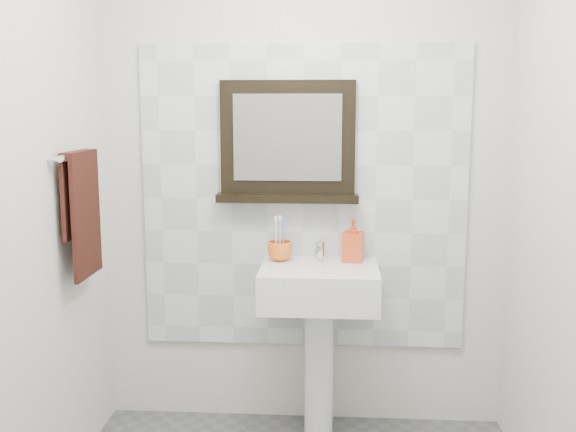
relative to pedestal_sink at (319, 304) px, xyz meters
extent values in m
cube|color=silver|center=(-0.09, 0.23, 0.57)|extent=(2.00, 0.01, 2.50)
cube|color=silver|center=(-0.09, -1.97, 0.57)|extent=(2.00, 0.01, 2.50)
cube|color=silver|center=(-0.09, 0.21, 0.47)|extent=(1.60, 0.02, 1.50)
cylinder|color=white|center=(0.00, 0.05, -0.34)|extent=(0.14, 0.14, 0.68)
cube|color=white|center=(0.00, -0.01, 0.09)|extent=(0.55, 0.44, 0.18)
cylinder|color=silver|center=(0.00, -0.03, 0.17)|extent=(0.32, 0.32, 0.02)
cylinder|color=#4C4C4F|center=(0.00, -0.03, 0.18)|extent=(0.04, 0.04, 0.00)
cylinder|color=silver|center=(0.00, 0.14, 0.23)|extent=(0.04, 0.04, 0.09)
cylinder|color=silver|center=(0.00, 0.09, 0.25)|extent=(0.02, 0.10, 0.02)
cube|color=silver|center=(0.00, 0.15, 0.28)|extent=(0.02, 0.07, 0.01)
imported|color=orange|center=(-0.19, 0.10, 0.23)|extent=(0.16, 0.16, 0.10)
cylinder|color=white|center=(-0.21, 0.09, 0.29)|extent=(0.01, 0.01, 0.19)
cube|color=white|center=(-0.21, 0.09, 0.39)|extent=(0.01, 0.01, 0.03)
cylinder|color=#5A7CCE|center=(-0.18, 0.09, 0.29)|extent=(0.01, 0.01, 0.19)
cube|color=#5A7CCE|center=(-0.18, 0.09, 0.39)|extent=(0.01, 0.01, 0.03)
cylinder|color=white|center=(-0.19, 0.12, 0.29)|extent=(0.01, 0.01, 0.19)
cube|color=white|center=(-0.19, 0.12, 0.39)|extent=(0.01, 0.01, 0.03)
imported|color=red|center=(0.16, 0.11, 0.29)|extent=(0.11, 0.12, 0.21)
cube|color=black|center=(-0.16, 0.19, 0.78)|extent=(0.65, 0.06, 0.55)
cube|color=#99999E|center=(-0.16, 0.16, 0.78)|extent=(0.52, 0.01, 0.42)
cube|color=black|center=(-0.16, 0.17, 0.48)|extent=(0.69, 0.11, 0.04)
cylinder|color=silver|center=(-1.03, -0.26, 0.72)|extent=(0.03, 0.40, 0.03)
cylinder|color=silver|center=(-1.06, -0.45, 0.72)|extent=(0.05, 0.02, 0.02)
cylinder|color=silver|center=(-1.06, -0.07, 0.72)|extent=(0.05, 0.02, 0.02)
cube|color=black|center=(-1.01, -0.26, 0.45)|extent=(0.02, 0.30, 0.52)
cube|color=black|center=(-1.05, -0.26, 0.54)|extent=(0.02, 0.30, 0.34)
cube|color=black|center=(-1.03, -0.26, 0.72)|extent=(0.06, 0.30, 0.03)
camera|label=1|loc=(0.06, -3.08, 0.93)|focal=42.00mm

